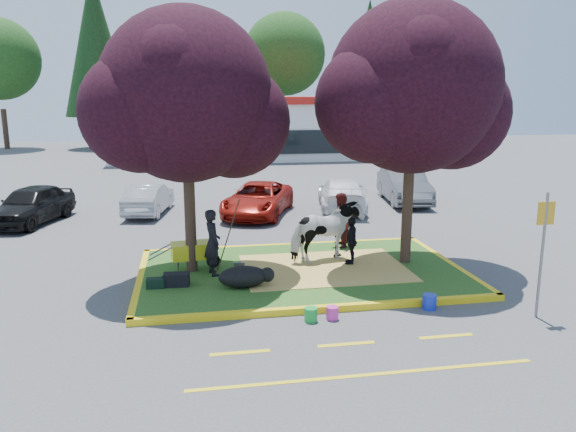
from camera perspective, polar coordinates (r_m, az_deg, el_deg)
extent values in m
plane|color=#424244|center=(14.64, 1.41, -6.00)|extent=(90.00, 90.00, 0.00)
cube|color=#1F4B17|center=(14.62, 1.41, -5.72)|extent=(8.00, 5.00, 0.15)
cube|color=yellow|center=(12.25, 3.85, -9.39)|extent=(8.30, 0.16, 0.15)
cube|color=yellow|center=(17.05, -0.32, -3.08)|extent=(8.30, 0.16, 0.15)
cube|color=yellow|center=(14.41, -14.81, -6.42)|extent=(0.16, 5.30, 0.15)
cube|color=yellow|center=(15.91, 16.01, -4.70)|extent=(0.16, 5.30, 0.15)
cube|color=#D2B556|center=(14.72, 3.71, -5.29)|extent=(4.20, 3.00, 0.01)
cylinder|color=black|center=(14.27, -9.96, 1.28)|extent=(0.28, 0.28, 3.53)
sphere|color=black|center=(14.02, -10.37, 11.95)|extent=(4.20, 4.20, 4.20)
sphere|color=black|center=(14.28, -5.57, 9.56)|extent=(2.86, 2.86, 2.86)
sphere|color=black|center=(13.77, -14.75, 10.17)|extent=(2.86, 2.86, 2.86)
cylinder|color=black|center=(15.17, 12.10, 2.16)|extent=(0.28, 0.28, 3.70)
sphere|color=black|center=(14.95, 12.58, 12.68)|extent=(4.40, 4.40, 4.40)
sphere|color=black|center=(15.64, 16.34, 10.03)|extent=(2.99, 2.99, 2.99)
sphere|color=black|center=(14.28, 8.82, 11.26)|extent=(2.99, 2.99, 2.99)
cube|color=yellow|center=(10.51, -4.90, -13.67)|extent=(1.10, 0.12, 0.01)
cube|color=yellow|center=(10.85, 5.95, -12.83)|extent=(1.10, 0.12, 0.01)
cube|color=yellow|center=(11.53, 15.76, -11.68)|extent=(1.10, 0.12, 0.01)
cube|color=yellow|center=(9.82, 7.95, -15.71)|extent=(6.00, 0.10, 0.01)
cube|color=silver|center=(41.98, -3.59, 8.72)|extent=(20.00, 8.00, 4.00)
cube|color=#A81812|center=(41.90, -3.63, 11.66)|extent=(20.40, 8.40, 0.50)
cube|color=black|center=(38.01, -2.87, 7.46)|extent=(19.00, 0.10, 1.60)
cylinder|color=black|center=(53.89, -26.78, 7.89)|extent=(0.44, 0.44, 3.36)
cylinder|color=black|center=(51.20, -18.43, 8.72)|extent=(0.44, 0.44, 3.92)
cone|color=black|center=(51.29, -18.95, 16.22)|extent=(5.60, 5.60, 11.90)
cylinder|color=black|center=(52.22, -9.35, 8.78)|extent=(0.44, 0.44, 3.08)
sphere|color=#143811|center=(52.17, -9.56, 14.57)|extent=(6.16, 6.16, 6.16)
cylinder|color=black|center=(51.95, -0.37, 9.23)|extent=(0.44, 0.44, 3.64)
sphere|color=#143811|center=(51.99, -0.38, 16.11)|extent=(7.28, 7.28, 7.28)
cylinder|color=black|center=(54.36, 7.98, 9.18)|extent=(0.44, 0.44, 3.50)
cone|color=black|center=(54.38, 8.18, 15.50)|extent=(5.00, 5.00, 10.62)
cylinder|color=black|center=(56.45, 16.14, 8.79)|extent=(0.44, 0.44, 3.22)
sphere|color=#143811|center=(56.42, 16.48, 14.38)|extent=(6.44, 6.44, 6.44)
imported|color=silver|center=(15.10, 3.87, -1.62)|extent=(2.12, 1.42, 1.64)
ellipsoid|color=black|center=(13.27, -4.58, -6.17)|extent=(1.21, 0.74, 0.50)
imported|color=black|center=(14.10, -7.68, -2.66)|extent=(0.54, 0.69, 1.67)
imported|color=#4E1618|center=(16.57, 5.35, -0.43)|extent=(0.63, 0.80, 1.62)
imported|color=black|center=(14.98, 6.46, -2.51)|extent=(0.51, 0.81, 1.28)
cylinder|color=black|center=(14.85, -7.59, -4.50)|extent=(0.37, 0.12, 0.36)
cylinder|color=slate|center=(14.65, -11.12, -5.08)|extent=(0.04, 0.04, 0.26)
cylinder|color=slate|center=(15.07, -11.10, -4.58)|extent=(0.04, 0.04, 0.26)
cube|color=gold|center=(14.76, -9.79, -3.46)|extent=(1.08, 0.73, 0.40)
cylinder|color=slate|center=(14.56, -12.78, -3.72)|extent=(0.66, 0.13, 0.34)
cylinder|color=slate|center=(14.98, -12.71, -3.26)|extent=(0.66, 0.13, 0.34)
cube|color=black|center=(13.60, -11.27, -6.36)|extent=(0.63, 0.38, 0.31)
cube|color=black|center=(13.59, -13.32, -6.64)|extent=(0.42, 0.27, 0.22)
cylinder|color=slate|center=(12.69, 24.38, -3.74)|extent=(0.06, 0.06, 2.66)
cube|color=gold|center=(12.49, 24.75, 0.26)|extent=(0.37, 0.03, 0.48)
cylinder|color=green|center=(11.75, 2.34, -9.98)|extent=(0.30, 0.30, 0.29)
cylinder|color=#D8309E|center=(11.88, 4.52, -9.79)|extent=(0.31, 0.31, 0.27)
cylinder|color=#172DBA|center=(12.74, 14.17, -8.45)|extent=(0.33, 0.33, 0.33)
imported|color=black|center=(22.26, -24.64, 1.07)|extent=(2.77, 4.37, 1.39)
imported|color=#9B9DA2|center=(22.58, -13.96, 1.72)|extent=(1.89, 3.78, 1.19)
imported|color=maroon|center=(21.65, -3.08, 1.72)|extent=(3.58, 4.98, 1.26)
imported|color=white|center=(22.78, 5.48, 2.24)|extent=(2.59, 4.67, 1.28)
imported|color=#54585C|center=(24.71, 11.72, 3.05)|extent=(2.16, 4.64, 1.47)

